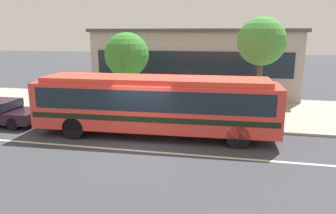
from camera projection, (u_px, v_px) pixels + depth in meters
name	position (u px, v px, depth m)	size (l,w,h in m)	color
ground_plane	(141.00, 144.00, 13.96)	(120.00, 120.00, 0.00)	#393C42
sidewalk_slab	(172.00, 108.00, 20.29)	(60.00, 8.00, 0.12)	#A39B8C
lane_stripe_center	(136.00, 151.00, 13.20)	(56.00, 0.16, 0.01)	silver
transit_bus	(155.00, 102.00, 14.79)	(11.07, 2.87, 2.73)	#E23C32
pedestrian_waiting_near_sign	(272.00, 103.00, 16.54)	(0.46, 0.46, 1.77)	#27272E
pedestrian_walking_along_curb	(162.00, 98.00, 18.15)	(0.48, 0.48, 1.71)	navy
pedestrian_standing_by_tree	(199.00, 105.00, 16.32)	(0.48, 0.48, 1.68)	#182645
bus_stop_sign	(254.00, 99.00, 15.48)	(0.08, 0.44, 2.30)	gray
street_tree_near_stop	(127.00, 55.00, 19.59)	(2.68, 2.68, 4.57)	brown
street_tree_mid_block	(262.00, 42.00, 16.75)	(2.51, 2.51, 5.37)	brown
station_building	(198.00, 60.00, 26.13)	(15.05, 8.62, 4.92)	#A79691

